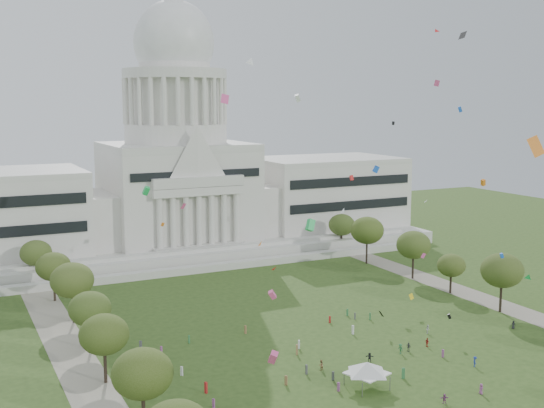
{
  "coord_description": "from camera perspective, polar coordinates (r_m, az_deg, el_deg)",
  "views": [
    {
      "loc": [
        -68.11,
        -93.63,
        47.03
      ],
      "look_at": [
        0.0,
        45.0,
        24.0
      ],
      "focal_mm": 45.0,
      "sensor_mm": 36.0,
      "label": 1
    }
  ],
  "objects": [
    {
      "name": "ground",
      "position": [
        124.97,
        9.41,
        -13.74
      ],
      "size": [
        400.0,
        400.0,
        0.0
      ],
      "primitive_type": "plane",
      "color": "#304B1B",
      "rests_on": "ground"
    },
    {
      "name": "capitol",
      "position": [
        219.53,
        -7.92,
        1.93
      ],
      "size": [
        160.0,
        64.5,
        91.3
      ],
      "color": "beige",
      "rests_on": "ground"
    },
    {
      "name": "path_left",
      "position": [
        133.79,
        -16.21,
        -12.44
      ],
      "size": [
        8.0,
        160.0,
        0.04
      ],
      "primitive_type": "cube",
      "color": "gray",
      "rests_on": "ground"
    },
    {
      "name": "path_right",
      "position": [
        176.0,
        16.54,
        -7.37
      ],
      "size": [
        8.0,
        160.0,
        0.04
      ],
      "primitive_type": "cube",
      "color": "gray",
      "rests_on": "ground"
    },
    {
      "name": "row_tree_l_1",
      "position": [
        101.24,
        -10.79,
        -13.77
      ],
      "size": [
        8.86,
        8.86,
        12.59
      ],
      "color": "black",
      "rests_on": "ground"
    },
    {
      "name": "row_tree_l_2",
      "position": [
        119.68,
        -13.87,
        -10.55
      ],
      "size": [
        8.42,
        8.42,
        11.97
      ],
      "color": "black",
      "rests_on": "ground"
    },
    {
      "name": "row_tree_r_2",
      "position": [
        162.3,
        18.69,
        -5.29
      ],
      "size": [
        9.55,
        9.55,
        13.58
      ],
      "color": "black",
      "rests_on": "ground"
    },
    {
      "name": "row_tree_l_3",
      "position": [
        135.47,
        -15.0,
        -8.47
      ],
      "size": [
        8.12,
        8.12,
        11.55
      ],
      "color": "black",
      "rests_on": "ground"
    },
    {
      "name": "row_tree_r_3",
      "position": [
        175.13,
        14.77,
        -4.99
      ],
      "size": [
        7.01,
        7.01,
        9.98
      ],
      "color": "black",
      "rests_on": "ground"
    },
    {
      "name": "row_tree_l_4",
      "position": [
        152.73,
        -16.39,
        -6.14
      ],
      "size": [
        9.29,
        9.29,
        13.21
      ],
      "color": "black",
      "rests_on": "ground"
    },
    {
      "name": "row_tree_r_4",
      "position": [
        186.57,
        11.76,
        -3.37
      ],
      "size": [
        9.19,
        9.19,
        13.06
      ],
      "color": "black",
      "rests_on": "ground"
    },
    {
      "name": "row_tree_l_5",
      "position": [
        170.65,
        -17.83,
        -5.01
      ],
      "size": [
        8.33,
        8.33,
        11.85
      ],
      "color": "black",
      "rests_on": "ground"
    },
    {
      "name": "row_tree_r_5",
      "position": [
        201.67,
        7.96,
        -2.2
      ],
      "size": [
        9.82,
        9.82,
        13.96
      ],
      "color": "black",
      "rests_on": "ground"
    },
    {
      "name": "row_tree_l_6",
      "position": [
        188.04,
        -19.15,
        -3.89
      ],
      "size": [
        8.19,
        8.19,
        11.64
      ],
      "color": "black",
      "rests_on": "ground"
    },
    {
      "name": "row_tree_r_6",
      "position": [
        218.02,
        5.86,
        -1.74
      ],
      "size": [
        8.42,
        8.42,
        11.97
      ],
      "color": "black",
      "rests_on": "ground"
    },
    {
      "name": "event_tent",
      "position": [
        117.19,
        7.96,
        -13.38
      ],
      "size": [
        10.25,
        10.25,
        4.58
      ],
      "color": "#4C4C4C",
      "rests_on": "ground"
    },
    {
      "name": "person_0",
      "position": [
        153.71,
        19.54,
        -9.51
      ],
      "size": [
        0.99,
        0.86,
        1.71
      ],
      "primitive_type": "imported",
      "rotation": [
        0.0,
        0.0,
        5.82
      ],
      "color": "#26262B",
      "rests_on": "ground"
    },
    {
      "name": "person_2",
      "position": [
        145.91,
        12.92,
        -10.18
      ],
      "size": [
        0.99,
        0.98,
        1.77
      ],
      "primitive_type": "imported",
      "rotation": [
        0.0,
        0.0,
        0.75
      ],
      "color": "silver",
      "rests_on": "ground"
    },
    {
      "name": "person_3",
      "position": [
        133.72,
        10.69,
        -11.81
      ],
      "size": [
        0.84,
        1.36,
        1.99
      ],
      "primitive_type": "imported",
      "rotation": [
        0.0,
        0.0,
        4.85
      ],
      "color": "#33723F",
      "rests_on": "ground"
    },
    {
      "name": "person_4",
      "position": [
        135.21,
        11.35,
        -11.64
      ],
      "size": [
        0.88,
        1.18,
        1.8
      ],
      "primitive_type": "imported",
      "rotation": [
        0.0,
        0.0,
        5.03
      ],
      "color": "#4C4C51",
      "rests_on": "ground"
    },
    {
      "name": "person_5",
      "position": [
        129.19,
        8.17,
        -12.55
      ],
      "size": [
        1.64,
        1.42,
        1.7
      ],
      "primitive_type": "imported",
      "rotation": [
        0.0,
        0.0,
        2.52
      ],
      "color": "#26262B",
      "rests_on": "ground"
    },
    {
      "name": "person_6",
      "position": [
        119.78,
        17.09,
        -14.57
      ],
      "size": [
        0.61,
        0.9,
        1.79
      ],
      "primitive_type": "imported",
      "rotation": [
        0.0,
        0.0,
        1.52
      ],
      "color": "#994C8C",
      "rests_on": "ground"
    },
    {
      "name": "person_8",
      "position": [
        124.35,
        4.12,
        -13.29
      ],
      "size": [
        1.03,
        0.74,
        1.92
      ],
      "primitive_type": "imported",
      "rotation": [
        0.0,
        0.0,
        3.33
      ],
      "color": "olive",
      "rests_on": "ground"
    },
    {
      "name": "person_9",
      "position": [
        130.72,
        16.62,
        -12.53
      ],
      "size": [
        1.17,
        1.39,
        1.92
      ],
      "primitive_type": "imported",
      "rotation": [
        0.0,
        0.0,
        1.05
      ],
      "color": "navy",
      "rests_on": "ground"
    },
    {
      "name": "person_10",
      "position": [
        138.4,
        12.85,
        -11.22
      ],
      "size": [
        0.72,
        1.1,
        1.74
      ],
      "primitive_type": "imported",
      "rotation": [
        0.0,
        0.0,
        1.74
      ],
      "color": "#B21E1E",
      "rests_on": "ground"
    },
    {
      "name": "person_11",
      "position": [
        115.03,
        14.23,
        -15.5
      ],
      "size": [
        1.56,
        1.03,
        1.56
      ],
      "primitive_type": "imported",
      "rotation": [
        0.0,
        0.0,
        2.8
      ],
      "color": "#994C8C",
      "rests_on": "ground"
    },
    {
      "name": "distant_crowd",
      "position": [
        128.48,
        0.71,
        -12.58
      ],
      "size": [
        53.73,
        34.33,
        1.94
      ],
      "color": "navy",
      "rests_on": "ground"
    },
    {
      "name": "kite_swarm",
      "position": [
        124.61,
        8.01,
        1.02
      ],
      "size": [
        82.93,
        100.29,
        58.06
      ],
      "color": "black",
      "rests_on": "ground"
    }
  ]
}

